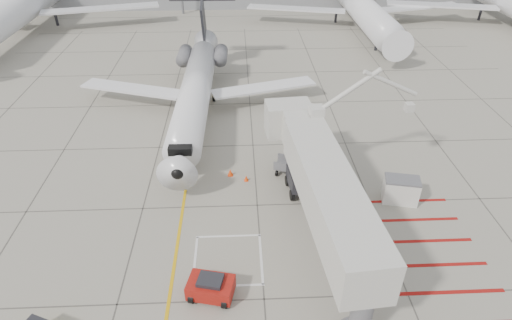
{
  "coord_description": "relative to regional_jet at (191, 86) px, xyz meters",
  "views": [
    {
      "loc": [
        -1.12,
        -19.16,
        19.43
      ],
      "look_at": [
        0.0,
        6.0,
        2.5
      ],
      "focal_mm": 30.0,
      "sensor_mm": 36.0,
      "label": 1
    }
  ],
  "objects": [
    {
      "name": "jet_bridge",
      "position": [
        9.14,
        -15.84,
        -0.32
      ],
      "size": [
        10.31,
        19.08,
        7.35
      ],
      "primitive_type": null,
      "rotation": [
        0.0,
        0.0,
        0.09
      ],
      "color": "beige",
      "rests_on": "ground_plane"
    },
    {
      "name": "ground_plane",
      "position": [
        5.21,
        -15.55,
        -4.0
      ],
      "size": [
        260.0,
        260.0,
        0.0
      ],
      "primitive_type": "plane",
      "color": "gray",
      "rests_on": "ground"
    },
    {
      "name": "cone_side",
      "position": [
        3.31,
        -7.87,
        -3.71
      ],
      "size": [
        0.41,
        0.41,
        0.57
      ],
      "primitive_type": "cone",
      "color": "#EE400C",
      "rests_on": "ground_plane"
    },
    {
      "name": "ground_power_unit",
      "position": [
        15.31,
        -11.46,
        -3.06
      ],
      "size": [
        2.61,
        1.85,
        1.87
      ],
      "primitive_type": null,
      "rotation": [
        0.0,
        0.0,
        -0.21
      ],
      "color": "silver",
      "rests_on": "ground_plane"
    },
    {
      "name": "cone_nose",
      "position": [
        4.51,
        -8.61,
        -3.77
      ],
      "size": [
        0.33,
        0.33,
        0.45
      ],
      "primitive_type": "cone",
      "color": "#F1410C",
      "rests_on": "ground_plane"
    },
    {
      "name": "regional_jet",
      "position": [
        0.0,
        0.0,
        0.0
      ],
      "size": [
        24.82,
        31.0,
        8.0
      ],
      "primitive_type": null,
      "rotation": [
        0.0,
        0.0,
        -0.02
      ],
      "color": "white",
      "rests_on": "ground_plane"
    },
    {
      "name": "baggage_cart",
      "position": [
        7.84,
        -7.86,
        -3.32
      ],
      "size": [
        2.49,
        2.02,
        1.36
      ],
      "primitive_type": null,
      "rotation": [
        0.0,
        0.0,
        -0.35
      ],
      "color": "slate",
      "rests_on": "ground_plane"
    },
    {
      "name": "pushback_tug",
      "position": [
        2.31,
        -19.17,
        -3.28
      ],
      "size": [
        2.75,
        2.06,
        1.44
      ],
      "primitive_type": null,
      "rotation": [
        0.0,
        0.0,
        -0.23
      ],
      "color": "#A1170F",
      "rests_on": "ground_plane"
    }
  ]
}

